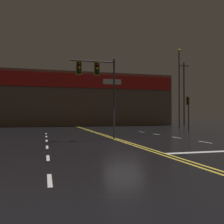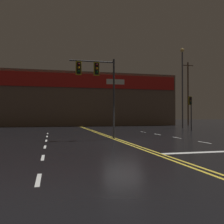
# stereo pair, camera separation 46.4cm
# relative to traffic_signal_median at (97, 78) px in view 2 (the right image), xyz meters

# --- Properties ---
(ground_plane) EXTENTS (200.00, 200.00, 0.00)m
(ground_plane) POSITION_rel_traffic_signal_median_xyz_m (1.35, -2.19, -4.51)
(ground_plane) COLOR black
(road_markings) EXTENTS (14.61, 60.00, 0.01)m
(road_markings) POSITION_rel_traffic_signal_median_xyz_m (2.27, -3.24, -4.50)
(road_markings) COLOR gold
(road_markings) RESTS_ON ground
(traffic_signal_median) EXTENTS (3.37, 0.36, 5.95)m
(traffic_signal_median) POSITION_rel_traffic_signal_median_xyz_m (0.00, 0.00, 0.00)
(traffic_signal_median) COLOR #38383D
(traffic_signal_median) RESTS_ON ground
(traffic_signal_corner_northeast) EXTENTS (0.42, 0.36, 4.00)m
(traffic_signal_corner_northeast) POSITION_rel_traffic_signal_median_xyz_m (12.70, 8.20, -1.57)
(traffic_signal_corner_northeast) COLOR #38383D
(traffic_signal_corner_northeast) RESTS_ON ground
(streetlight_far_median) EXTENTS (0.56, 0.56, 11.60)m
(streetlight_far_median) POSITION_rel_traffic_signal_median_xyz_m (15.37, 14.79, 2.69)
(streetlight_far_median) COLOR #59595E
(streetlight_far_median) RESTS_ON ground
(building_backdrop) EXTENTS (35.19, 10.23, 9.23)m
(building_backdrop) POSITION_rel_traffic_signal_median_xyz_m (1.35, 28.61, 0.13)
(building_backdrop) COLOR brown
(building_backdrop) RESTS_ON ground
(utility_pole_row) EXTENTS (45.43, 0.26, 12.98)m
(utility_pole_row) POSITION_rel_traffic_signal_median_xyz_m (-0.43, 24.48, 1.94)
(utility_pole_row) COLOR #4C3828
(utility_pole_row) RESTS_ON ground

